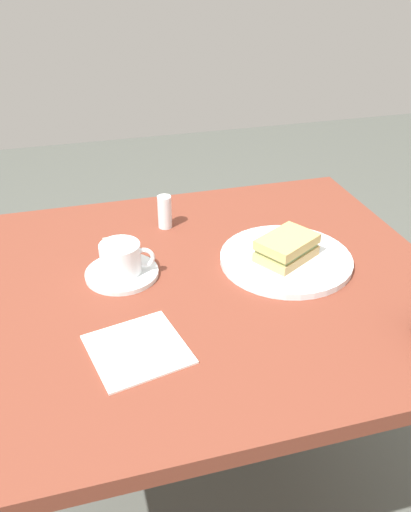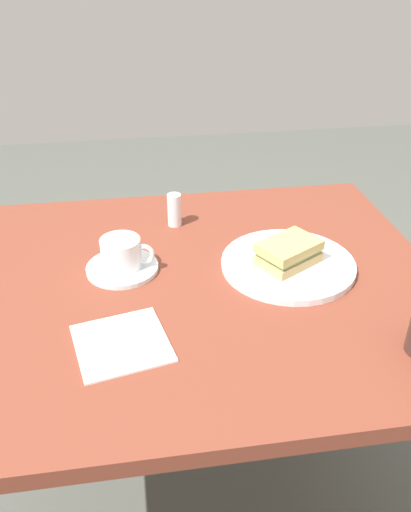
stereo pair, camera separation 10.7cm
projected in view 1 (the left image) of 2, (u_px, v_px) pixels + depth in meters
ground_plane at (192, 504)px, 1.42m from camera, size 6.00×6.00×0.00m
dining_table at (188, 325)px, 1.10m from camera, size 1.03×0.81×0.72m
sandwich_plate at (286, 259)px, 1.10m from camera, size 0.27×0.27×0.01m
sandwich_front at (287, 248)px, 1.08m from camera, size 0.15×0.13×0.05m
coffee_saucer at (122, 273)px, 1.06m from camera, size 0.15×0.15×0.01m
coffee_cup at (121, 257)px, 1.04m from camera, size 0.11×0.08×0.06m
spoon at (112, 252)px, 1.12m from camera, size 0.03×0.10×0.01m
napkin at (138, 349)px, 0.87m from camera, size 0.18×0.18×0.00m
salt_shaker at (165, 212)px, 1.22m from camera, size 0.03×0.03×0.08m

